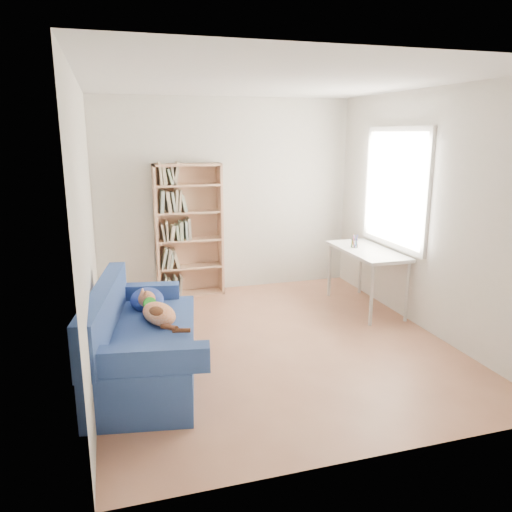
{
  "coord_description": "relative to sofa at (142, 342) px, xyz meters",
  "views": [
    {
      "loc": [
        -1.56,
        -4.6,
        2.14
      ],
      "look_at": [
        -0.07,
        0.38,
        0.85
      ],
      "focal_mm": 35.0,
      "sensor_mm": 36.0,
      "label": 1
    }
  ],
  "objects": [
    {
      "name": "ground",
      "position": [
        1.35,
        0.37,
        -0.33
      ],
      "size": [
        4.0,
        4.0,
        0.0
      ],
      "primitive_type": "plane",
      "color": "#A4664A",
      "rests_on": "ground"
    },
    {
      "name": "room_shell",
      "position": [
        1.45,
        0.4,
        1.31
      ],
      "size": [
        3.54,
        4.04,
        2.62
      ],
      "color": "silver",
      "rests_on": "ground"
    },
    {
      "name": "sofa",
      "position": [
        0.0,
        0.0,
        0.0
      ],
      "size": [
        1.12,
        1.89,
        0.87
      ],
      "rotation": [
        0.0,
        0.0,
        -0.17
      ],
      "color": "navy",
      "rests_on": "ground"
    },
    {
      "name": "bookshelf",
      "position": [
        0.8,
        2.22,
        0.48
      ],
      "size": [
        0.88,
        0.27,
        1.76
      ],
      "color": "tan",
      "rests_on": "ground"
    },
    {
      "name": "desk",
      "position": [
        2.8,
        1.07,
        0.35
      ],
      "size": [
        0.56,
        1.22,
        0.75
      ],
      "color": "silver",
      "rests_on": "ground"
    },
    {
      "name": "pen_cup",
      "position": [
        2.7,
        1.21,
        0.48
      ],
      "size": [
        0.09,
        0.09,
        0.17
      ],
      "color": "white",
      "rests_on": "desk"
    }
  ]
}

